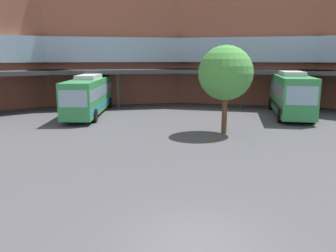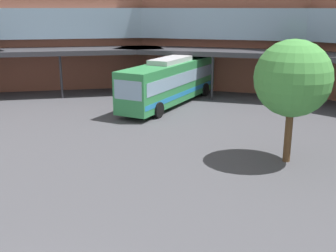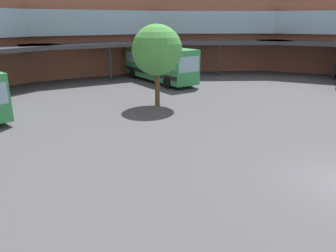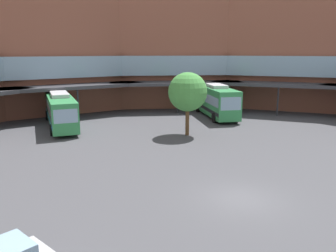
% 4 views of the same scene
% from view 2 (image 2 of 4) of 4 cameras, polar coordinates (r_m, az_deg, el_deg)
% --- Properties ---
extents(station_building, '(73.94, 40.85, 14.91)m').
position_cam_2_polar(station_building, '(27.58, 3.86, 15.49)').
color(station_building, '#93543F').
rests_on(station_building, ground).
extents(bus_2, '(4.79, 12.38, 3.62)m').
position_cam_2_polar(bus_2, '(32.62, 0.32, 6.14)').
color(bus_2, '#338C4C').
rests_on(bus_2, ground).
extents(plaza_tree, '(3.67, 3.67, 5.99)m').
position_cam_2_polar(plaza_tree, '(20.66, 16.64, 6.18)').
color(plaza_tree, brown).
rests_on(plaza_tree, ground).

